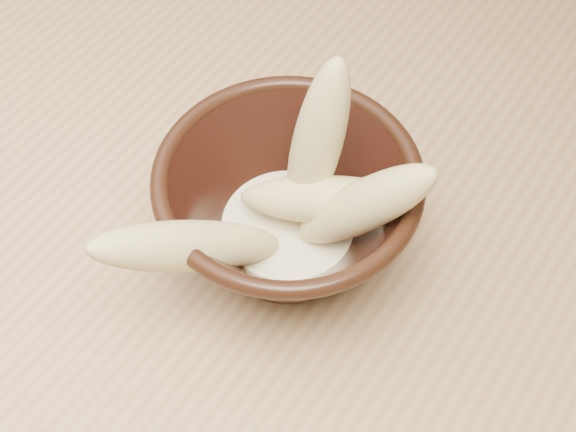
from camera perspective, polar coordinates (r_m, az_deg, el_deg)
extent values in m
cube|color=tan|center=(0.68, -1.39, 2.46)|extent=(1.20, 0.80, 0.04)
cylinder|color=#AA7E55|center=(1.38, -11.77, 12.41)|extent=(0.05, 0.05, 0.71)
cylinder|color=black|center=(0.61, 0.00, -2.35)|extent=(0.08, 0.08, 0.01)
cylinder|color=black|center=(0.59, 0.00, -1.37)|extent=(0.08, 0.08, 0.01)
torus|color=black|center=(0.53, 0.00, 2.71)|extent=(0.18, 0.18, 0.01)
cylinder|color=beige|center=(0.58, 0.00, -0.90)|extent=(0.10, 0.10, 0.01)
ellipsoid|color=#D5CB7E|center=(0.54, 2.08, 5.12)|extent=(0.05, 0.07, 0.15)
ellipsoid|color=#D5CB7E|center=(0.53, 5.31, 0.68)|extent=(0.11, 0.06, 0.13)
ellipsoid|color=#D5CB7E|center=(0.55, 2.92, 1.15)|extent=(0.14, 0.08, 0.07)
ellipsoid|color=#D5CB7E|center=(0.52, -6.85, -2.14)|extent=(0.09, 0.15, 0.12)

